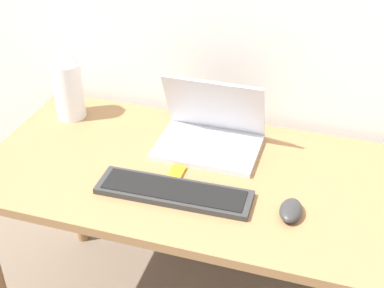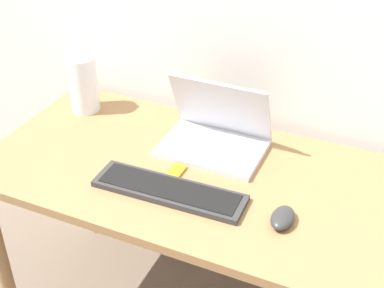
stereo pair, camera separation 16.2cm
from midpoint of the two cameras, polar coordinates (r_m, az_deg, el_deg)
desk at (r=1.72m, az=4.70°, el=-5.64°), size 1.46×0.68×0.72m
laptop at (r=1.77m, az=5.14°, el=1.03°), size 0.34×0.24×0.24m
keyboard at (r=1.58m, az=0.49°, el=-5.09°), size 0.47×0.14×0.02m
mouse at (r=1.51m, az=12.72°, el=-7.81°), size 0.06×0.10×0.03m
vase at (r=1.97m, az=-9.35°, el=7.36°), size 0.11×0.11×0.30m
mp3_player at (r=1.67m, az=1.11°, el=-2.99°), size 0.04×0.07×0.01m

